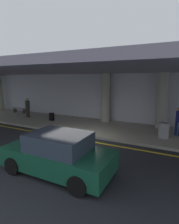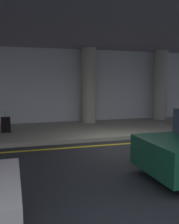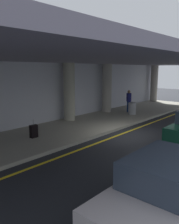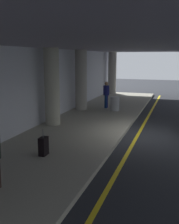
{
  "view_description": "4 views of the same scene",
  "coord_description": "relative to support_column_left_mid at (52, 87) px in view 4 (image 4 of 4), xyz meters",
  "views": [
    {
      "loc": [
        4.92,
        -7.91,
        3.4
      ],
      "look_at": [
        -0.1,
        2.1,
        1.31
      ],
      "focal_mm": 28.53,
      "sensor_mm": 36.0,
      "label": 1
    },
    {
      "loc": [
        -3.62,
        -7.74,
        2.15
      ],
      "look_at": [
        -0.71,
        2.08,
        0.97
      ],
      "focal_mm": 41.69,
      "sensor_mm": 36.0,
      "label": 2
    },
    {
      "loc": [
        -10.31,
        -6.12,
        3.4
      ],
      "look_at": [
        -1.83,
        1.28,
        1.33
      ],
      "focal_mm": 37.3,
      "sensor_mm": 36.0,
      "label": 3
    },
    {
      "loc": [
        -11.64,
        -1.17,
        3.4
      ],
      "look_at": [
        -0.23,
        2.64,
        0.94
      ],
      "focal_mm": 43.59,
      "sensor_mm": 36.0,
      "label": 4
    }
  ],
  "objects": [
    {
      "name": "support_column_left_mid",
      "position": [
        0.0,
        0.0,
        0.0
      ],
      "size": [
        0.72,
        0.72,
        3.65
      ],
      "primitive_type": "cylinder",
      "color": "gray",
      "rests_on": "sidewalk"
    },
    {
      "name": "terminal_back_wall",
      "position": [
        0.0,
        0.76,
        -0.07
      ],
      "size": [
        26.0,
        0.3,
        3.8
      ],
      "primitive_type": "cube",
      "color": "#B3B5BF",
      "rests_on": "ground"
    },
    {
      "name": "ceiling_overhang",
      "position": [
        0.0,
        -1.99,
        1.97
      ],
      "size": [
        28.0,
        13.2,
        0.3
      ],
      "primitive_type": "cube",
      "color": "gray",
      "rests_on": "support_column_far_left"
    },
    {
      "name": "sidewalk",
      "position": [
        0.0,
        -1.49,
        -1.9
      ],
      "size": [
        26.0,
        4.2,
        0.15
      ],
      "primitive_type": "cube",
      "color": "gray",
      "rests_on": "ground"
    },
    {
      "name": "ground_plane",
      "position": [
        0.0,
        -4.59,
        -1.97
      ],
      "size": [
        60.0,
        60.0,
        0.0
      ],
      "primitive_type": "plane",
      "color": "#23252A"
    },
    {
      "name": "lane_stripe_yellow",
      "position": [
        0.0,
        -4.14,
        -1.97
      ],
      "size": [
        26.0,
        0.14,
        0.01
      ],
      "primitive_type": "cube",
      "color": "yellow",
      "rests_on": "ground"
    },
    {
      "name": "support_column_right_mid",
      "position": [
        12.0,
        0.0,
        0.0
      ],
      "size": [
        0.72,
        0.72,
        3.65
      ],
      "primitive_type": "cylinder",
      "color": "gray",
      "rests_on": "sidewalk"
    },
    {
      "name": "trash_bin_steel",
      "position": [
        4.33,
        -2.07,
        -1.4
      ],
      "size": [
        0.56,
        0.56,
        0.85
      ],
      "primitive_type": "cylinder",
      "color": "gray",
      "rests_on": "sidewalk"
    },
    {
      "name": "suitcase_upright_primary",
      "position": [
        -3.92,
        -1.57,
        -1.51
      ],
      "size": [
        0.36,
        0.22,
        0.9
      ],
      "rotation": [
        0.0,
        0.0,
        -0.23
      ],
      "color": "black",
      "rests_on": "sidewalk"
    },
    {
      "name": "person_waiting_for_ride",
      "position": [
        5.05,
        -1.33,
        -0.86
      ],
      "size": [
        0.38,
        0.38,
        1.68
      ],
      "rotation": [
        0.0,
        0.0,
        4.45
      ],
      "color": "navy",
      "rests_on": "sidewalk"
    },
    {
      "name": "support_column_center",
      "position": [
        4.0,
        0.0,
        0.0
      ],
      "size": [
        0.72,
        0.72,
        3.65
      ],
      "primitive_type": "cylinder",
      "color": "gray",
      "rests_on": "sidewalk"
    }
  ]
}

